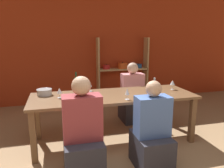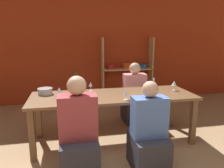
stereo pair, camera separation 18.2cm
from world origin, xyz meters
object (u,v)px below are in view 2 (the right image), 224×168
Objects in this scene: wine_glass_white_a at (126,92)px; person_far_a at (134,100)px; person_near_b at (148,138)px; wine_glass_red_b at (59,90)px; wine_bottle_green at (77,84)px; wine_glass_red_a at (152,89)px; dining_table at (113,100)px; wine_glass_red_c at (91,85)px; wine_bottle_dark at (153,91)px; wine_glass_empty_a at (174,83)px; person_near_a at (79,141)px; shelf_unit at (127,78)px; mixing_bowl at (45,91)px; wine_glass_empty_b at (83,86)px.

wine_glass_white_a is 1.25m from person_far_a.
wine_glass_red_b is at bearing 142.28° from person_near_b.
wine_bottle_green reaches higher than wine_glass_red_a.
dining_table is 16.69× the size of wine_glass_red_b.
wine_bottle_green reaches higher than wine_glass_red_c.
wine_bottle_dark is 1.91× the size of wine_glass_empty_a.
person_near_a is (-0.59, -0.80, -0.24)m from dining_table.
person_near_a is at bearing -74.37° from wine_glass_red_b.
wine_glass_red_b is 1.47m from person_near_b.
shelf_unit is 2.32m from dining_table.
shelf_unit is at bearing 52.38° from wine_glass_red_b.
mixing_bowl is 0.69× the size of wine_bottle_green.
wine_glass_empty_b is 0.15× the size of person_near_b.
wine_bottle_green is 2.24× the size of wine_glass_red_c.
mixing_bowl is at bearing 173.76° from wine_glass_empty_b.
wine_bottle_dark is at bearing -7.67° from wine_glass_white_a.
wine_bottle_green is 1.34m from person_far_a.
shelf_unit is at bearing 57.14° from wine_glass_empty_b.
mixing_bowl is 1.21m from person_near_a.
wine_glass_red_b is at bearing 27.58° from person_far_a.
wine_glass_red_c is (-0.83, 0.67, -0.01)m from wine_bottle_dark.
person_far_a is (-0.24, -1.40, -0.17)m from shelf_unit.
person_near_b is at bearing -39.09° from mixing_bowl.
wine_glass_red_a is 1.02m from wine_glass_red_c.
shelf_unit is at bearing 82.95° from wine_bottle_dark.
mixing_bowl is 1.46× the size of wine_glass_empty_a.
wine_glass_red_a reaches higher than wine_glass_empty_a.
person_near_a is at bearing -152.93° from wine_glass_red_a.
wine_glass_empty_b is at bearing 158.23° from wine_glass_red_a.
person_far_a is at bearing 24.45° from wine_bottle_green.
person_near_a reaches higher than mixing_bowl.
wine_glass_empty_a is (1.62, -0.17, -0.02)m from wine_bottle_green.
shelf_unit is at bearing 54.32° from wine_bottle_green.
person_far_a is (1.18, 1.56, -0.02)m from person_near_a.
dining_table is at bearing 145.13° from wine_bottle_dark.
dining_table is 2.22× the size of person_near_b.
wine_glass_red_b is 0.99× the size of wine_glass_red_c.
person_near_a reaches higher than wine_glass_red_b.
wine_bottle_green reaches higher than wine_glass_red_b.
person_far_a reaches higher than wine_bottle_dark.
wine_glass_red_c is (0.73, 0.06, 0.06)m from mixing_bowl.
person_near_b is (-0.27, -0.61, -0.47)m from wine_glass_red_a.
dining_table is 0.38m from wine_glass_white_a.
person_near_a is (-1.14, -0.58, -0.44)m from wine_glass_red_a.
wine_glass_red_b is 1.65m from person_far_a.
wine_glass_red_a is at bearing -150.35° from wine_glass_empty_a.
wine_glass_red_a is at bearing 88.15° from person_far_a.
wine_glass_red_b is at bearing 105.63° from person_near_a.
wine_glass_empty_b is at bearing -6.24° from mixing_bowl.
wine_bottle_dark is at bearing -29.59° from wine_glass_empty_b.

